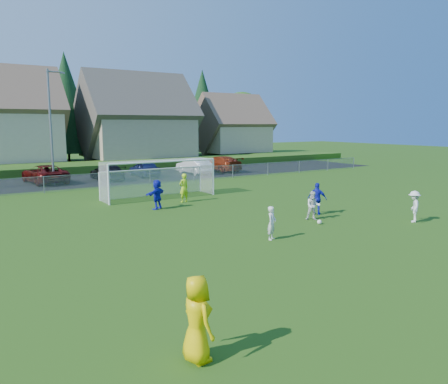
{
  "coord_description": "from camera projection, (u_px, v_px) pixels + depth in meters",
  "views": [
    {
      "loc": [
        -11.83,
        -10.29,
        4.79
      ],
      "look_at": [
        0.0,
        8.0,
        1.4
      ],
      "focal_mm": 35.0,
      "sensor_mm": 36.0,
      "label": 1
    }
  ],
  "objects": [
    {
      "name": "soccer_goal",
      "position": [
        158.0,
        173.0,
        28.69
      ],
      "size": [
        7.42,
        1.9,
        2.5
      ],
      "color": "white",
      "rests_on": "ground"
    },
    {
      "name": "player_white_c",
      "position": [
        414.0,
        207.0,
        21.47
      ],
      "size": [
        1.15,
        1.09,
        1.56
      ],
      "primitive_type": "imported",
      "rotation": [
        0.0,
        0.0,
        3.83
      ],
      "color": "silver",
      "rests_on": "ground"
    },
    {
      "name": "asphalt_lot",
      "position": [
        104.0,
        179.0,
        38.43
      ],
      "size": [
        60.0,
        60.0,
        0.0
      ],
      "primitive_type": "plane",
      "color": "black",
      "rests_on": "ground"
    },
    {
      "name": "car_e",
      "position": [
        144.0,
        169.0,
        40.11
      ],
      "size": [
        1.82,
        4.36,
        1.48
      ],
      "primitive_type": "imported",
      "rotation": [
        0.0,
        0.0,
        3.12
      ],
      "color": "#151F4C",
      "rests_on": "ground"
    },
    {
      "name": "car_g",
      "position": [
        220.0,
        164.0,
        44.67
      ],
      "size": [
        2.67,
        5.58,
        1.57
      ],
      "primitive_type": "imported",
      "rotation": [
        0.0,
        0.0,
        3.23
      ],
      "color": "maroon",
      "rests_on": "ground"
    },
    {
      "name": "soccer_ball",
      "position": [
        319.0,
        222.0,
        21.11
      ],
      "size": [
        0.22,
        0.22,
        0.22
      ],
      "primitive_type": "sphere",
      "color": "white",
      "rests_on": "ground"
    },
    {
      "name": "player_white_b",
      "position": [
        313.0,
        206.0,
        21.95
      ],
      "size": [
        0.9,
        0.88,
        1.47
      ],
      "primitive_type": "imported",
      "rotation": [
        0.0,
        0.0,
        -0.67
      ],
      "color": "silver",
      "rests_on": "ground"
    },
    {
      "name": "chainlink_fence",
      "position": [
        126.0,
        179.0,
        33.78
      ],
      "size": [
        52.06,
        0.06,
        1.2
      ],
      "color": "gray",
      "rests_on": "ground"
    },
    {
      "name": "houses_row",
      "position": [
        78.0,
        102.0,
        50.78
      ],
      "size": [
        53.9,
        11.45,
        13.27
      ],
      "color": "tan",
      "rests_on": "ground"
    },
    {
      "name": "goalkeeper",
      "position": [
        184.0,
        188.0,
        27.0
      ],
      "size": [
        0.71,
        0.53,
        1.78
      ],
      "primitive_type": "imported",
      "rotation": [
        0.0,
        0.0,
        3.32
      ],
      "color": "#B5E81B",
      "rests_on": "ground"
    },
    {
      "name": "car_c",
      "position": [
        45.0,
        174.0,
        35.76
      ],
      "size": [
        3.19,
        5.7,
        1.5
      ],
      "primitive_type": "imported",
      "rotation": [
        0.0,
        0.0,
        3.27
      ],
      "color": "#4C0908",
      "rests_on": "ground"
    },
    {
      "name": "car_f",
      "position": [
        194.0,
        166.0,
        42.42
      ],
      "size": [
        1.82,
        4.65,
        1.51
      ],
      "primitive_type": "imported",
      "rotation": [
        0.0,
        0.0,
        3.19
      ],
      "color": "white",
      "rests_on": "ground"
    },
    {
      "name": "grass_embankment",
      "position": [
        81.0,
        168.0,
        44.59
      ],
      "size": [
        70.0,
        6.0,
        0.8
      ],
      "primitive_type": "cube",
      "color": "#1E420F",
      "rests_on": "ground"
    },
    {
      "name": "referee",
      "position": [
        197.0,
        319.0,
        8.81
      ],
      "size": [
        0.61,
        0.9,
        1.81
      ],
      "primitive_type": "imported",
      "rotation": [
        0.0,
        0.0,
        1.61
      ],
      "color": "#E8C604",
      "rests_on": "ground"
    },
    {
      "name": "player_blue_b",
      "position": [
        157.0,
        194.0,
        24.78
      ],
      "size": [
        1.6,
        1.21,
        1.68
      ],
      "primitive_type": "imported",
      "rotation": [
        0.0,
        0.0,
        3.66
      ],
      "color": "#131AB4",
      "rests_on": "ground"
    },
    {
      "name": "player_blue_a",
      "position": [
        317.0,
        199.0,
        23.24
      ],
      "size": [
        0.92,
        1.06,
        1.71
      ],
      "primitive_type": "imported",
      "rotation": [
        0.0,
        0.0,
        2.19
      ],
      "color": "#131AB4",
      "rests_on": "ground"
    },
    {
      "name": "player_white_a",
      "position": [
        272.0,
        223.0,
        18.21
      ],
      "size": [
        0.62,
        0.56,
        1.42
      ],
      "primitive_type": "imported",
      "rotation": [
        0.0,
        0.0,
        0.54
      ],
      "color": "silver",
      "rests_on": "ground"
    },
    {
      "name": "tree_row",
      "position": [
        57.0,
        107.0,
        55.55
      ],
      "size": [
        65.98,
        12.36,
        13.8
      ],
      "color": "#382616",
      "rests_on": "ground"
    },
    {
      "name": "ground",
      "position": [
        345.0,
        259.0,
        15.62
      ],
      "size": [
        160.0,
        160.0,
        0.0
      ],
      "primitive_type": "plane",
      "color": "#193D0C",
      "rests_on": "ground"
    },
    {
      "name": "streetlight",
      "position": [
        51.0,
        124.0,
        34.06
      ],
      "size": [
        1.38,
        0.18,
        9.0
      ],
      "color": "slate",
      "rests_on": "ground"
    },
    {
      "name": "car_d",
      "position": [
        107.0,
        172.0,
        37.72
      ],
      "size": [
        2.0,
        4.7,
        1.35
      ],
      "primitive_type": "imported",
      "rotation": [
        0.0,
        0.0,
        3.16
      ],
      "color": "black",
      "rests_on": "ground"
    }
  ]
}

